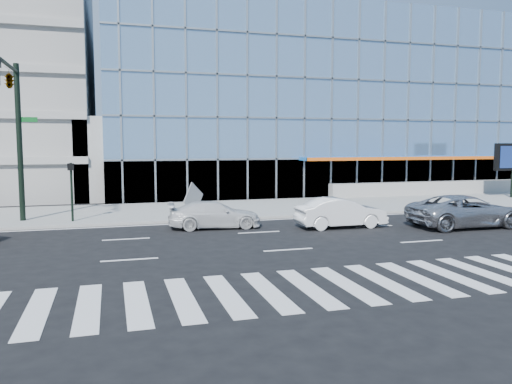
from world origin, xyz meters
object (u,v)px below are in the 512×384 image
ped_signal_post (71,183)px  tilted_panel (193,198)px  silver_suv (466,211)px  white_sedan (341,213)px  traffic_signal (12,101)px  white_suv (215,215)px

ped_signal_post → tilted_panel: ped_signal_post is taller
ped_signal_post → silver_suv: (18.77, -6.36, -1.34)m
white_sedan → silver_suv: bearing=-104.6°
traffic_signal → silver_suv: bearing=-15.7°
ped_signal_post → silver_suv: size_ratio=0.52×
tilted_panel → traffic_signal: bearing=144.0°
white_suv → traffic_signal: bearing=77.3°
silver_suv → white_suv: silver_suv is taller
traffic_signal → white_sedan: size_ratio=1.80×
silver_suv → white_suv: bearing=76.1°
tilted_panel → white_suv: bearing=-128.9°
silver_suv → tilted_panel: size_ratio=4.41×
ped_signal_post → tilted_panel: bearing=8.2°
silver_suv → tilted_panel: bearing=60.7°
tilted_panel → white_sedan: bearing=-85.8°
traffic_signal → silver_suv: size_ratio=1.40×
white_suv → tilted_panel: tilted_panel is taller
traffic_signal → white_sedan: (15.27, -4.37, -5.43)m
ped_signal_post → silver_suv: ped_signal_post is taller
white_sedan → tilted_panel: 8.53m
ped_signal_post → white_sedan: (12.77, -4.74, -1.41)m
traffic_signal → ped_signal_post: size_ratio=2.67×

